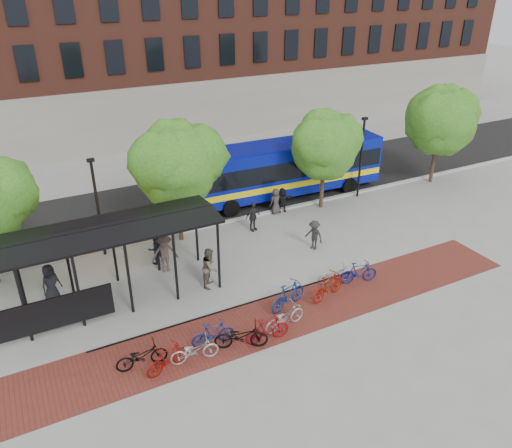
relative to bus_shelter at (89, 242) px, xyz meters
name	(u,v)px	position (x,y,z in m)	size (l,w,h in m)	color
ground	(259,254)	(8.13, 0.48, -3.00)	(160.00, 160.00, 0.00)	#9E9E99
asphalt_street	(201,197)	(8.13, 8.48, -2.99)	(160.00, 8.00, 0.01)	black
curb	(227,222)	(8.13, 4.48, -2.94)	(160.00, 0.25, 0.12)	#B7B7B2
brick_strip	(272,319)	(6.13, -4.52, -3.00)	(24.00, 3.00, 0.01)	maroon
bike_rack_rail	(235,316)	(4.83, -3.62, -3.00)	(12.00, 0.05, 0.95)	black
building_brick	(224,7)	(18.13, 26.48, 7.00)	(55.00, 14.00, 20.00)	brown
bus_shelter	(89,242)	(0.00, 0.00, 0.00)	(10.60, 3.07, 3.60)	black
tree_b	(177,160)	(5.23, 3.83, 1.46)	(5.15, 4.20, 6.47)	#382619
tree_c	(326,143)	(14.22, 3.83, 1.06)	(4.66, 3.80, 5.92)	#382619
tree_d	(441,117)	(23.23, 3.83, 1.47)	(5.39, 4.40, 6.55)	#382619
lamp_post_left	(98,205)	(1.13, 4.08, -0.25)	(0.35, 0.20, 5.12)	black
lamp_post_right	(361,155)	(17.13, 4.08, -0.25)	(0.35, 0.20, 5.12)	black
bus	(283,166)	(12.91, 6.36, -0.99)	(13.04, 3.50, 3.49)	#0815A0
bike_0	(142,356)	(0.58, -4.79, -2.50)	(0.66, 1.88, 0.99)	black
bike_1	(168,358)	(1.36, -5.39, -2.46)	(0.51, 1.80, 1.08)	maroon
bike_2	(194,350)	(2.39, -5.37, -2.52)	(0.64, 1.83, 0.96)	#B1B1B3
bike_3	(213,334)	(3.34, -4.84, -2.48)	(0.48, 1.72, 1.03)	navy
bike_4	(241,336)	(4.23, -5.49, -2.46)	(0.72, 2.05, 1.08)	black
bike_5	(267,330)	(5.28, -5.62, -2.45)	(0.52, 1.83, 1.10)	maroon
bike_6	(284,317)	(6.29, -5.22, -2.49)	(0.68, 1.96, 1.03)	#B1B1B4
bike_7	(288,295)	(7.13, -4.09, -2.39)	(0.57, 2.04, 1.22)	navy
bike_9	(328,286)	(9.03, -4.30, -2.40)	(0.57, 2.01, 1.21)	#9F1F0E
bike_10	(335,274)	(10.03, -3.42, -2.56)	(0.58, 1.67, 0.88)	#AEAEB0
bike_11	(359,272)	(11.00, -3.92, -2.46)	(0.51, 1.79, 1.07)	navy
pedestrian_0	(51,284)	(-1.74, 0.95, -2.08)	(0.90, 0.58, 1.83)	black
pedestrian_2	(155,249)	(3.21, 2.04, -2.19)	(0.79, 0.61, 1.62)	#1D2543
pedestrian_3	(165,253)	(3.41, 1.10, -2.03)	(1.25, 0.72, 1.93)	#4D3E39
pedestrian_4	(253,217)	(9.04, 2.96, -2.16)	(0.98, 0.41, 1.67)	#292929
pedestrian_5	(282,200)	(11.67, 4.28, -2.23)	(1.42, 0.45, 1.53)	black
pedestrian_6	(276,201)	(11.23, 4.28, -2.22)	(0.77, 0.50, 1.57)	#3F3632
pedestrian_8	(210,267)	(4.84, -1.02, -2.04)	(0.93, 0.72, 1.91)	brown
pedestrian_9	(314,235)	(10.88, -0.35, -2.19)	(1.04, 0.60, 1.62)	#292929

